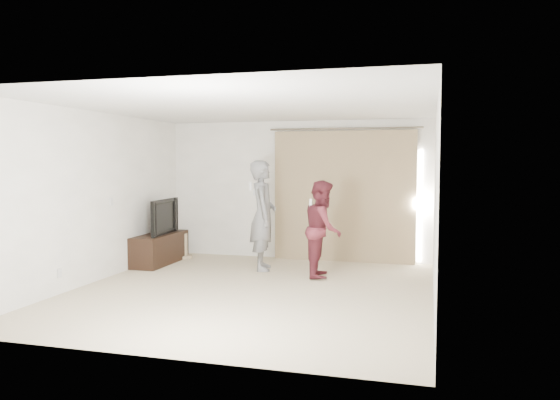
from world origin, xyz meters
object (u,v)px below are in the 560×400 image
(tv, at_px, (159,216))
(person_woman, at_px, (323,229))
(tv_console, at_px, (160,249))
(person_man, at_px, (263,215))

(tv, height_order, person_woman, person_woman)
(tv_console, xyz_separation_m, tv, (0.00, 0.00, 0.58))
(tv, xyz_separation_m, person_woman, (3.06, -0.32, -0.08))
(person_man, bearing_deg, person_woman, -14.31)
(tv, distance_m, person_woman, 3.08)
(tv_console, height_order, tv, tv)
(tv_console, height_order, person_woman, person_woman)
(tv_console, bearing_deg, person_man, -1.31)
(tv, height_order, person_man, person_man)
(person_man, height_order, person_woman, person_man)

